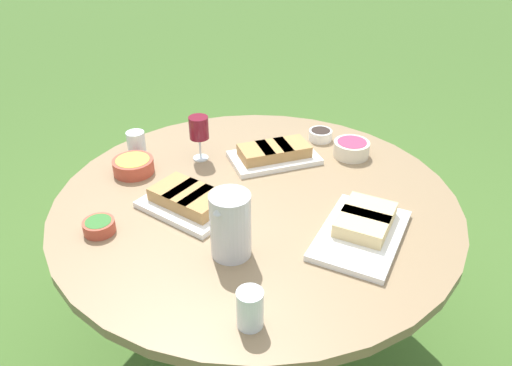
{
  "coord_description": "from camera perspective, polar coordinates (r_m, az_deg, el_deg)",
  "views": [
    {
      "loc": [
        1.2,
        0.78,
        1.68
      ],
      "look_at": [
        0.0,
        0.0,
        0.79
      ],
      "focal_mm": 35.0,
      "sensor_mm": 36.0,
      "label": 1
    }
  ],
  "objects": [
    {
      "name": "platter_sandwich_side",
      "position": [
        1.57,
        12.14,
        -4.94
      ],
      "size": [
        0.38,
        0.27,
        0.06
      ],
      "color": "white",
      "rests_on": "dining_table"
    },
    {
      "name": "cup_water_far",
      "position": [
        1.24,
        -0.69,
        -14.16
      ],
      "size": [
        0.07,
        0.07,
        0.11
      ],
      "color": "silver",
      "rests_on": "dining_table"
    },
    {
      "name": "bowl_olives",
      "position": [
        2.1,
        7.37,
        5.52
      ],
      "size": [
        0.1,
        0.1,
        0.04
      ],
      "color": "white",
      "rests_on": "dining_table"
    },
    {
      "name": "bowl_dip_red",
      "position": [
        1.99,
        10.85,
        3.95
      ],
      "size": [
        0.14,
        0.14,
        0.06
      ],
      "color": "beige",
      "rests_on": "dining_table"
    },
    {
      "name": "ground_plane",
      "position": [
        2.2,
        -0.0,
        -17.65
      ],
      "size": [
        40.0,
        40.0,
        0.0
      ],
      "primitive_type": "plane",
      "color": "#446B2B"
    },
    {
      "name": "dining_table",
      "position": [
        1.77,
        -0.0,
        -4.38
      ],
      "size": [
        1.38,
        1.38,
        0.73
      ],
      "color": "#4C4C51",
      "rests_on": "ground_plane"
    },
    {
      "name": "bowl_fries",
      "position": [
        1.9,
        -13.85,
        1.99
      ],
      "size": [
        0.15,
        0.15,
        0.05
      ],
      "color": "#B74733",
      "rests_on": "dining_table"
    },
    {
      "name": "platter_charcuterie",
      "position": [
        1.66,
        -7.69,
        -1.95
      ],
      "size": [
        0.23,
        0.31,
        0.06
      ],
      "color": "white",
      "rests_on": "dining_table"
    },
    {
      "name": "platter_bread_main",
      "position": [
        1.93,
        2.1,
        3.38
      ],
      "size": [
        0.38,
        0.36,
        0.06
      ],
      "color": "white",
      "rests_on": "dining_table"
    },
    {
      "name": "cup_water_near",
      "position": [
        2.02,
        -13.51,
        4.48
      ],
      "size": [
        0.07,
        0.07,
        0.09
      ],
      "color": "silver",
      "rests_on": "dining_table"
    },
    {
      "name": "wine_glass",
      "position": [
        1.9,
        -6.54,
        6.13
      ],
      "size": [
        0.07,
        0.07,
        0.18
      ],
      "color": "silver",
      "rests_on": "dining_table"
    },
    {
      "name": "water_pitcher",
      "position": [
        1.42,
        -2.94,
        -4.82
      ],
      "size": [
        0.13,
        0.12,
        0.2
      ],
      "color": "silver",
      "rests_on": "dining_table"
    },
    {
      "name": "bowl_salad",
      "position": [
        1.62,
        -17.5,
        -4.69
      ],
      "size": [
        0.1,
        0.1,
        0.04
      ],
      "color": "#B74733",
      "rests_on": "dining_table"
    }
  ]
}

